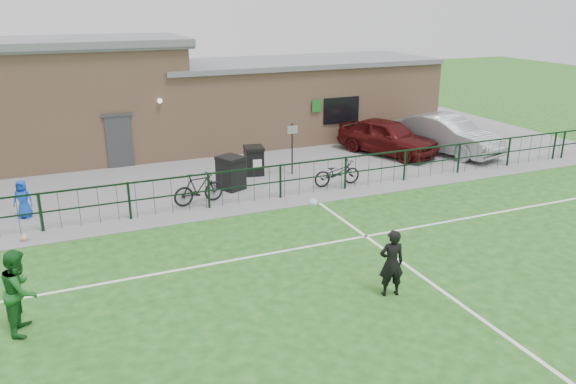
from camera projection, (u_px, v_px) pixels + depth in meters
name	position (u px, v px, depth m)	size (l,w,h in m)	color
ground	(381.00, 320.00, 11.86)	(90.00, 90.00, 0.00)	#1D5218
paving_strip	(209.00, 161.00, 23.60)	(34.00, 13.00, 0.02)	slate
pitch_line_touch	(255.00, 204.00, 18.65)	(28.00, 0.10, 0.01)	white
pitch_line_mid	(302.00, 248.00, 15.34)	(28.00, 0.10, 0.01)	white
pitch_line_perp	(457.00, 301.00, 12.60)	(0.10, 16.00, 0.01)	white
perimeter_fence	(253.00, 185.00, 18.63)	(28.00, 0.10, 1.20)	black
wheelie_bin_left	(231.00, 174.00, 19.90)	(0.73, 0.83, 1.11)	black
wheelie_bin_right	(254.00, 161.00, 21.60)	(0.67, 0.76, 1.02)	black
sign_post	(292.00, 149.00, 21.45)	(0.06, 0.06, 2.00)	black
car_maroon	(387.00, 137.00, 24.40)	(1.83, 4.54, 1.55)	#420B0C
car_silver	(446.00, 134.00, 24.60)	(1.73, 4.97, 1.64)	#95979C
bicycle_d	(199.00, 188.00, 18.45)	(0.50, 1.76, 1.06)	black
bicycle_e	(337.00, 173.00, 20.32)	(0.63, 1.80, 0.94)	black
spectator_child	(23.00, 199.00, 17.24)	(0.59, 0.38, 1.21)	blue
goalkeeper_kick	(389.00, 261.00, 12.70)	(1.19, 2.89, 1.62)	black
outfield_player	(20.00, 291.00, 11.27)	(0.86, 0.67, 1.77)	#195820
ball_ground	(24.00, 238.00, 15.72)	(0.22, 0.22, 0.22)	silver
clubhouse	(170.00, 99.00, 25.17)	(24.25, 5.40, 4.96)	tan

